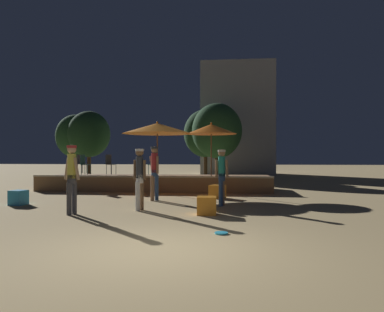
{
  "coord_description": "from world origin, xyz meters",
  "views": [
    {
      "loc": [
        1.19,
        -6.18,
        1.57
      ],
      "look_at": [
        0.0,
        4.84,
        1.56
      ],
      "focal_mm": 35.0,
      "sensor_mm": 36.0,
      "label": 1
    }
  ],
  "objects_px": {
    "bistro_chair_2": "(110,162)",
    "bistro_chair_1": "(84,162)",
    "person_0": "(154,169)",
    "person_1": "(72,174)",
    "cube_seat_2": "(217,192)",
    "person_2": "(140,175)",
    "cube_seat_0": "(207,206)",
    "background_tree_2": "(76,136)",
    "bistro_chair_0": "(81,162)",
    "frisbee_disc": "(221,233)",
    "patio_umbrella_0": "(211,129)",
    "patio_umbrella_1": "(157,128)",
    "person_3": "(222,174)",
    "background_tree_3": "(205,133)",
    "background_tree_1": "(89,134)",
    "background_tree_0": "(217,131)",
    "cube_seat_1": "(18,198)",
    "bistro_chair_3": "(154,162)"
  },
  "relations": [
    {
      "from": "cube_seat_0",
      "to": "person_3",
      "type": "xyz_separation_m",
      "value": [
        0.35,
        1.78,
        0.77
      ]
    },
    {
      "from": "cube_seat_2",
      "to": "bistro_chair_2",
      "type": "distance_m",
      "value": 5.83
    },
    {
      "from": "bistro_chair_3",
      "to": "background_tree_0",
      "type": "bearing_deg",
      "value": 148.96
    },
    {
      "from": "patio_umbrella_1",
      "to": "person_0",
      "type": "height_order",
      "value": "patio_umbrella_1"
    },
    {
      "from": "bistro_chair_2",
      "to": "background_tree_1",
      "type": "height_order",
      "value": "background_tree_1"
    },
    {
      "from": "person_3",
      "to": "background_tree_2",
      "type": "bearing_deg",
      "value": -125.98
    },
    {
      "from": "person_2",
      "to": "background_tree_2",
      "type": "height_order",
      "value": "background_tree_2"
    },
    {
      "from": "person_0",
      "to": "person_2",
      "type": "bearing_deg",
      "value": -134.47
    },
    {
      "from": "person_1",
      "to": "cube_seat_2",
      "type": "bearing_deg",
      "value": -17.18
    },
    {
      "from": "patio_umbrella_0",
      "to": "patio_umbrella_1",
      "type": "bearing_deg",
      "value": -173.57
    },
    {
      "from": "background_tree_3",
      "to": "bistro_chair_0",
      "type": "bearing_deg",
      "value": -118.34
    },
    {
      "from": "person_0",
      "to": "person_1",
      "type": "distance_m",
      "value": 3.65
    },
    {
      "from": "person_0",
      "to": "cube_seat_2",
      "type": "bearing_deg",
      "value": -21.03
    },
    {
      "from": "person_0",
      "to": "bistro_chair_0",
      "type": "relative_size",
      "value": 2.11
    },
    {
      "from": "patio_umbrella_0",
      "to": "person_0",
      "type": "relative_size",
      "value": 1.57
    },
    {
      "from": "bistro_chair_2",
      "to": "background_tree_3",
      "type": "height_order",
      "value": "background_tree_3"
    },
    {
      "from": "cube_seat_0",
      "to": "bistro_chair_2",
      "type": "bearing_deg",
      "value": 126.46
    },
    {
      "from": "patio_umbrella_0",
      "to": "person_0",
      "type": "height_order",
      "value": "patio_umbrella_0"
    },
    {
      "from": "cube_seat_2",
      "to": "person_0",
      "type": "bearing_deg",
      "value": -155.04
    },
    {
      "from": "bistro_chair_1",
      "to": "bistro_chair_3",
      "type": "distance_m",
      "value": 3.12
    },
    {
      "from": "bistro_chair_0",
      "to": "bistro_chair_1",
      "type": "bearing_deg",
      "value": -125.09
    },
    {
      "from": "bistro_chair_0",
      "to": "background_tree_0",
      "type": "bearing_deg",
      "value": -16.47
    },
    {
      "from": "person_2",
      "to": "cube_seat_0",
      "type": "bearing_deg",
      "value": 99.31
    },
    {
      "from": "patio_umbrella_0",
      "to": "background_tree_1",
      "type": "distance_m",
      "value": 15.11
    },
    {
      "from": "patio_umbrella_1",
      "to": "background_tree_0",
      "type": "bearing_deg",
      "value": 76.55
    },
    {
      "from": "person_0",
      "to": "background_tree_0",
      "type": "height_order",
      "value": "background_tree_0"
    },
    {
      "from": "cube_seat_2",
      "to": "bistro_chair_0",
      "type": "distance_m",
      "value": 7.87
    },
    {
      "from": "person_0",
      "to": "person_2",
      "type": "xyz_separation_m",
      "value": [
        0.06,
        -2.36,
        -0.09
      ]
    },
    {
      "from": "bistro_chair_2",
      "to": "background_tree_3",
      "type": "distance_m",
      "value": 11.79
    },
    {
      "from": "cube_seat_1",
      "to": "person_1",
      "type": "bearing_deg",
      "value": -33.9
    },
    {
      "from": "bistro_chair_2",
      "to": "frisbee_disc",
      "type": "distance_m",
      "value": 10.63
    },
    {
      "from": "bistro_chair_2",
      "to": "person_3",
      "type": "bearing_deg",
      "value": -109.03
    },
    {
      "from": "patio_umbrella_1",
      "to": "person_2",
      "type": "xyz_separation_m",
      "value": [
        0.48,
        -4.89,
        -1.7
      ]
    },
    {
      "from": "person_1",
      "to": "person_2",
      "type": "bearing_deg",
      "value": -36.25
    },
    {
      "from": "bistro_chair_2",
      "to": "bistro_chair_1",
      "type": "bearing_deg",
      "value": 138.57
    },
    {
      "from": "bistro_chair_1",
      "to": "background_tree_2",
      "type": "xyz_separation_m",
      "value": [
        -5.54,
        11.85,
        1.82
      ]
    },
    {
      "from": "person_1",
      "to": "background_tree_2",
      "type": "bearing_deg",
      "value": 46.74
    },
    {
      "from": "cube_seat_0",
      "to": "background_tree_2",
      "type": "relative_size",
      "value": 0.11
    },
    {
      "from": "cube_seat_2",
      "to": "person_0",
      "type": "xyz_separation_m",
      "value": [
        -2.16,
        -1.0,
        0.87
      ]
    },
    {
      "from": "patio_umbrella_0",
      "to": "cube_seat_0",
      "type": "xyz_separation_m",
      "value": [
        0.2,
        -5.67,
        -2.44
      ]
    },
    {
      "from": "cube_seat_0",
      "to": "person_2",
      "type": "bearing_deg",
      "value": 165.11
    },
    {
      "from": "patio_umbrella_1",
      "to": "person_1",
      "type": "xyz_separation_m",
      "value": [
        -1.14,
        -5.83,
        -1.64
      ]
    },
    {
      "from": "cube_seat_1",
      "to": "cube_seat_0",
      "type": "bearing_deg",
      "value": -11.89
    },
    {
      "from": "background_tree_0",
      "to": "bistro_chair_1",
      "type": "bearing_deg",
      "value": -124.46
    },
    {
      "from": "cube_seat_1",
      "to": "bistro_chair_3",
      "type": "height_order",
      "value": "bistro_chair_3"
    },
    {
      "from": "cube_seat_2",
      "to": "bistro_chair_2",
      "type": "relative_size",
      "value": 0.73
    },
    {
      "from": "person_0",
      "to": "background_tree_1",
      "type": "distance_m",
      "value": 16.47
    },
    {
      "from": "bistro_chair_1",
      "to": "bistro_chair_0",
      "type": "bearing_deg",
      "value": 35.85
    },
    {
      "from": "person_3",
      "to": "frisbee_disc",
      "type": "bearing_deg",
      "value": 19.49
    },
    {
      "from": "bistro_chair_2",
      "to": "patio_umbrella_0",
      "type": "bearing_deg",
      "value": -77.92
    }
  ]
}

